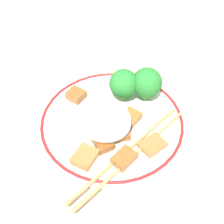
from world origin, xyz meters
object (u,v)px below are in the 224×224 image
plate (112,123)px  broccoli_back_center (124,84)px  broccoli_back_left (147,83)px  chopsticks (129,154)px

plate → broccoli_back_center: (0.01, -0.05, 0.04)m
broccoli_back_left → chopsticks: size_ratio=0.25×
chopsticks → broccoli_back_center: bearing=-50.9°
plate → chopsticks: chopsticks is taller
plate → broccoli_back_center: size_ratio=4.06×
broccoli_back_center → chopsticks: bearing=129.1°
chopsticks → broccoli_back_left: bearing=-68.7°
plate → broccoli_back_left: (-0.01, -0.08, 0.04)m
plate → broccoli_back_center: broccoli_back_center is taller
plate → broccoli_back_left: bearing=-100.4°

